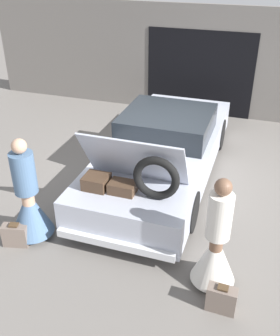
{
  "coord_description": "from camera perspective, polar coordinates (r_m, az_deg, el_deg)",
  "views": [
    {
      "loc": [
        1.75,
        -6.6,
        4.09
      ],
      "look_at": [
        0.0,
        -1.39,
        0.92
      ],
      "focal_mm": 42.0,
      "sensor_mm": 36.0,
      "label": 1
    }
  ],
  "objects": [
    {
      "name": "ground_plane",
      "position": [
        7.96,
        3.16,
        -0.99
      ],
      "size": [
        40.0,
        40.0,
        0.0
      ],
      "primitive_type": "plane",
      "color": "slate"
    },
    {
      "name": "garage_wall_back",
      "position": [
        10.69,
        8.79,
        15.01
      ],
      "size": [
        12.0,
        0.14,
        2.8
      ],
      "color": "slate",
      "rests_on": "ground_plane"
    },
    {
      "name": "car",
      "position": [
        7.69,
        3.3,
        2.67
      ],
      "size": [
        1.97,
        5.13,
        1.67
      ],
      "color": "#B2B7C6",
      "rests_on": "ground_plane"
    },
    {
      "name": "person_left",
      "position": [
        6.28,
        -15.82,
        -5.03
      ],
      "size": [
        0.67,
        0.67,
        1.71
      ],
      "rotation": [
        0.0,
        0.0,
        -1.77
      ],
      "color": "tan",
      "rests_on": "ground_plane"
    },
    {
      "name": "person_right",
      "position": [
        5.35,
        10.91,
        -11.46
      ],
      "size": [
        0.61,
        0.61,
        1.67
      ],
      "rotation": [
        0.0,
        0.0,
        1.61
      ],
      "color": "brown",
      "rests_on": "ground_plane"
    },
    {
      "name": "suitcase_beside_left_person",
      "position": [
        6.41,
        -17.61,
        -9.25
      ],
      "size": [
        0.42,
        0.27,
        0.39
      ],
      "color": "#75665B",
      "rests_on": "ground_plane"
    },
    {
      "name": "suitcase_beside_right_person",
      "position": [
        5.31,
        11.74,
        -18.12
      ],
      "size": [
        0.38,
        0.19,
        0.4
      ],
      "color": "#75665B",
      "rests_on": "ground_plane"
    }
  ]
}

